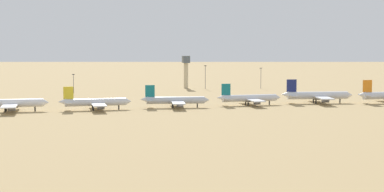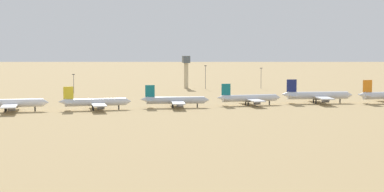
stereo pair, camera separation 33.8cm
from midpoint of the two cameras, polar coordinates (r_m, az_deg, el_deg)
ground at (r=340.93m, az=-0.99°, el=-1.19°), size 4000.00×4000.00×0.00m
ridge_center at (r=1414.79m, az=-11.96°, el=4.96°), size 385.30×368.05×70.41m
ridge_east at (r=1327.37m, az=3.23°, el=6.09°), size 354.76×327.13×118.19m
ridge_far_east at (r=1404.90m, az=10.97°, el=5.79°), size 392.59×273.41×110.61m
parked_jet_yellow_1 at (r=342.42m, az=-15.88°, el=-0.61°), size 40.97×34.42×13.54m
parked_jet_yellow_2 at (r=341.23m, az=-8.54°, el=-0.55°), size 37.93×31.71×12.57m
parked_jet_teal_3 at (r=348.75m, az=-1.56°, el=-0.38°), size 37.39×31.75×12.36m
parked_jet_teal_4 at (r=362.43m, az=4.97°, el=-0.19°), size 37.18×31.08×12.32m
parked_jet_navy_5 at (r=379.08m, az=10.87°, el=0.05°), size 41.94×35.60×13.86m
control_tower at (r=483.55m, az=-0.55°, el=2.42°), size 5.20×5.20×24.11m
light_pole_west at (r=481.40m, az=6.04°, el=1.70°), size 1.80×0.50×15.39m
light_pole_mid at (r=476.65m, az=1.15°, el=1.81°), size 1.80×0.50×17.24m
light_pole_east at (r=449.73m, az=-10.38°, el=1.24°), size 1.80×0.50×12.88m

